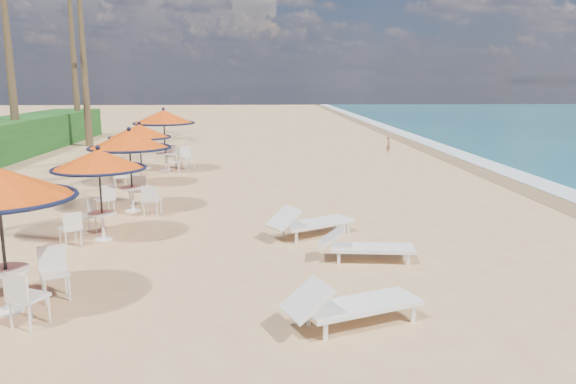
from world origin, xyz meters
name	(u,v)px	position (x,y,z in m)	size (l,w,h in m)	color
ground	(312,298)	(0.00, 0.00, 0.00)	(160.00, 160.00, 0.00)	tan
foam_strip	(546,186)	(9.30, 10.00, 0.00)	(1.20, 140.00, 0.04)	white
wetsand_band	(522,187)	(8.40, 10.00, 0.00)	(1.40, 140.00, 0.02)	olive
station_0	(1,202)	(-4.96, -0.31, 1.82)	(2.39, 2.39, 2.49)	black
station_1	(96,168)	(-4.66, 3.86, 1.71)	(2.15, 2.15, 2.24)	black
station_2	(130,150)	(-4.55, 6.80, 1.77)	(2.32, 2.32, 2.42)	black
station_3	(138,137)	(-5.16, 10.82, 1.74)	(2.19, 2.19, 2.29)	black
station_4	(166,125)	(-4.72, 14.16, 1.92)	(2.52, 2.60, 2.63)	black
lounger_near	(349,304)	(0.44, -1.17, 0.37)	(2.28, 1.44, 0.78)	white
lounger_mid	(362,245)	(1.22, 1.97, 0.33)	(2.05, 0.84, 0.71)	white
lounger_far	(309,222)	(0.27, 3.87, 0.37)	(2.23, 1.69, 0.78)	white
person	(389,144)	(5.80, 19.60, 0.46)	(0.33, 0.22, 0.92)	#8F5F49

